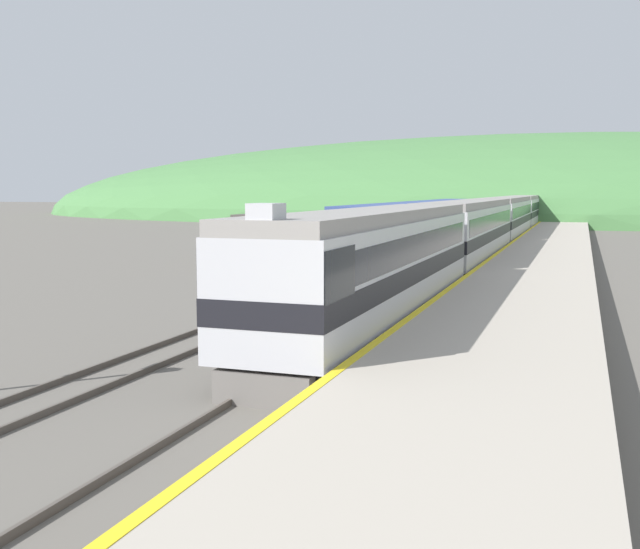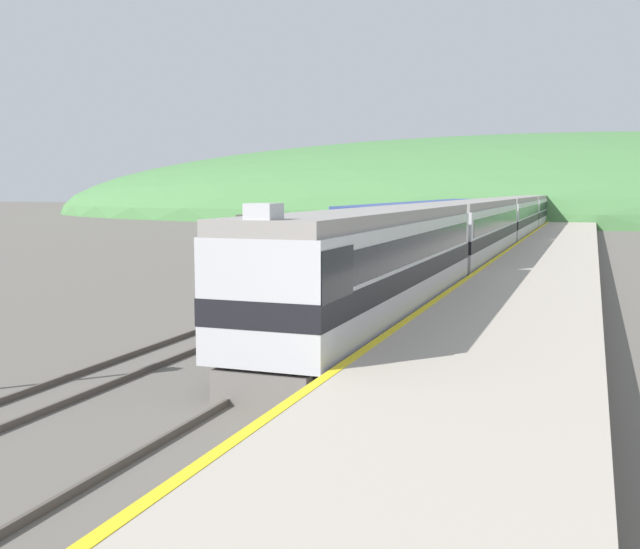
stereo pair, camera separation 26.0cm
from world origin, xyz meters
TOP-DOWN VIEW (x-y plane):
  - track_main at (0.00, 70.00)m, footprint 1.52×180.00m
  - track_siding at (-4.84, 70.00)m, footprint 1.52×180.00m
  - platform at (4.41, 50.00)m, footprint 5.59×140.00m
  - distant_hills at (0.00, 143.14)m, footprint 200.46×90.21m
  - station_shed at (-10.62, 48.75)m, footprint 7.29×5.21m
  - express_train_lead_car at (0.00, 28.05)m, footprint 3.03×19.77m
  - carriage_second at (0.00, 50.23)m, footprint 3.02×22.36m
  - carriage_third at (0.00, 73.46)m, footprint 3.02×22.36m
  - carriage_fourth at (0.00, 96.70)m, footprint 3.02×22.36m
  - siding_train at (-4.84, 59.69)m, footprint 2.90×37.18m

SIDE VIEW (x-z plane):
  - distant_hills at x=0.00m, z-range -14.49..14.49m
  - track_main at x=0.00m, z-range 0.00..0.16m
  - track_siding at x=-4.84m, z-range 0.00..0.16m
  - platform at x=4.41m, z-range -0.01..0.96m
  - station_shed at x=-10.62m, z-range 0.02..3.28m
  - siding_train at x=-4.84m, z-range 0.06..4.00m
  - carriage_second at x=0.00m, z-range 0.18..4.34m
  - carriage_third at x=0.00m, z-range 0.18..4.34m
  - carriage_fourth at x=0.00m, z-range 0.18..4.34m
  - express_train_lead_car at x=0.00m, z-range 0.02..4.53m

